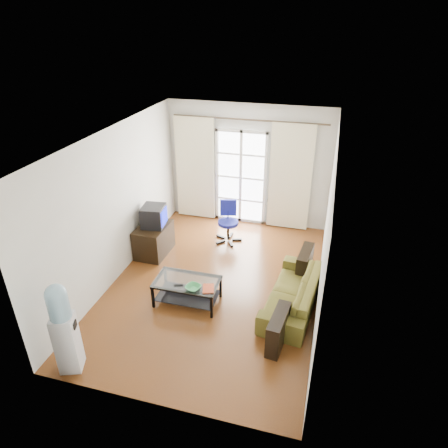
# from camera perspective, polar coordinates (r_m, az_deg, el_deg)

# --- Properties ---
(floor) EXTENTS (5.20, 5.20, 0.00)m
(floor) POSITION_cam_1_polar(r_m,az_deg,el_deg) (7.29, -1.24, -8.55)
(floor) COLOR brown
(floor) RESTS_ON ground
(ceiling) EXTENTS (5.20, 5.20, 0.00)m
(ceiling) POSITION_cam_1_polar(r_m,az_deg,el_deg) (6.08, -1.51, 12.36)
(ceiling) COLOR white
(ceiling) RESTS_ON wall_back
(wall_back) EXTENTS (3.60, 0.02, 2.70)m
(wall_back) POSITION_cam_1_polar(r_m,az_deg,el_deg) (8.89, 3.48, 8.32)
(wall_back) COLOR silver
(wall_back) RESTS_ON floor
(wall_front) EXTENTS (3.60, 0.02, 2.70)m
(wall_front) POSITION_cam_1_polar(r_m,az_deg,el_deg) (4.56, -11.00, -13.53)
(wall_front) COLOR silver
(wall_front) RESTS_ON floor
(wall_left) EXTENTS (0.02, 5.20, 2.70)m
(wall_left) POSITION_cam_1_polar(r_m,az_deg,el_deg) (7.25, -15.14, 2.64)
(wall_left) COLOR silver
(wall_left) RESTS_ON floor
(wall_right) EXTENTS (0.02, 5.20, 2.70)m
(wall_right) POSITION_cam_1_polar(r_m,az_deg,el_deg) (6.35, 14.41, -1.04)
(wall_right) COLOR silver
(wall_right) RESTS_ON floor
(french_door) EXTENTS (1.16, 0.06, 2.15)m
(french_door) POSITION_cam_1_polar(r_m,az_deg,el_deg) (8.97, 2.41, 6.64)
(french_door) COLOR white
(french_door) RESTS_ON wall_back
(curtain_rod) EXTENTS (3.30, 0.04, 0.04)m
(curtain_rod) POSITION_cam_1_polar(r_m,az_deg,el_deg) (8.51, 3.53, 14.64)
(curtain_rod) COLOR #4C3F2D
(curtain_rod) RESTS_ON wall_back
(curtain_left) EXTENTS (0.90, 0.07, 2.35)m
(curtain_left) POSITION_cam_1_polar(r_m,az_deg,el_deg) (9.14, -4.15, 7.85)
(curtain_left) COLOR beige
(curtain_left) RESTS_ON curtain_rod
(curtain_right) EXTENTS (0.90, 0.07, 2.35)m
(curtain_right) POSITION_cam_1_polar(r_m,az_deg,el_deg) (8.70, 9.44, 6.47)
(curtain_right) COLOR beige
(curtain_right) RESTS_ON curtain_rod
(radiator) EXTENTS (0.64, 0.12, 0.64)m
(radiator) POSITION_cam_1_polar(r_m,az_deg,el_deg) (9.08, 8.10, 1.52)
(radiator) COLOR gray
(radiator) RESTS_ON floor
(sofa) EXTENTS (2.00, 1.13, 0.54)m
(sofa) POSITION_cam_1_polar(r_m,az_deg,el_deg) (6.74, 9.82, -9.59)
(sofa) COLOR brown
(sofa) RESTS_ON floor
(coffee_table) EXTENTS (1.07, 0.62, 0.43)m
(coffee_table) POSITION_cam_1_polar(r_m,az_deg,el_deg) (6.74, -5.28, -9.16)
(coffee_table) COLOR silver
(coffee_table) RESTS_ON floor
(bowl) EXTENTS (0.38, 0.38, 0.06)m
(bowl) POSITION_cam_1_polar(r_m,az_deg,el_deg) (6.45, -4.43, -9.05)
(bowl) COLOR #338932
(bowl) RESTS_ON coffee_table
(book) EXTENTS (0.31, 0.34, 0.02)m
(book) POSITION_cam_1_polar(r_m,az_deg,el_deg) (6.45, -3.06, -9.21)
(book) COLOR #B71632
(book) RESTS_ON coffee_table
(remote) EXTENTS (0.15, 0.09, 0.02)m
(remote) POSITION_cam_1_polar(r_m,az_deg,el_deg) (6.56, -6.51, -8.67)
(remote) COLOR black
(remote) RESTS_ON coffee_table
(tv_stand) EXTENTS (0.57, 0.84, 0.61)m
(tv_stand) POSITION_cam_1_polar(r_m,az_deg,el_deg) (8.13, -9.99, -2.22)
(tv_stand) COLOR black
(tv_stand) RESTS_ON floor
(crt_tv) EXTENTS (0.50, 0.50, 0.42)m
(crt_tv) POSITION_cam_1_polar(r_m,az_deg,el_deg) (7.92, -10.14, 1.14)
(crt_tv) COLOR black
(crt_tv) RESTS_ON tv_stand
(task_chair) EXTENTS (0.73, 0.73, 0.88)m
(task_chair) POSITION_cam_1_polar(r_m,az_deg,el_deg) (8.47, 0.59, -0.78)
(task_chair) COLOR black
(task_chair) RESTS_ON floor
(water_cooler) EXTENTS (0.36, 0.36, 1.39)m
(water_cooler) POSITION_cam_1_polar(r_m,az_deg,el_deg) (5.74, -21.94, -13.46)
(water_cooler) COLOR silver
(water_cooler) RESTS_ON floor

